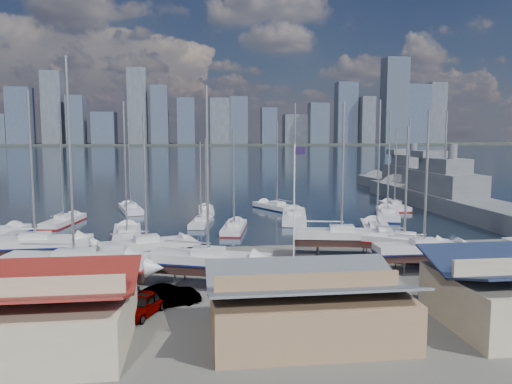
{
  "coord_description": "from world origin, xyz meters",
  "views": [
    {
      "loc": [
        -7.02,
        -55.72,
        12.69
      ],
      "look_at": [
        1.0,
        8.0,
        5.32
      ],
      "focal_mm": 35.0,
      "sensor_mm": 36.0,
      "label": 1
    }
  ],
  "objects": [
    {
      "name": "shed_grey",
      "position": [
        0.0,
        -26.0,
        2.15
      ],
      "size": [
        12.6,
        8.4,
        4.17
      ],
      "color": "#8C6B4C",
      "rests_on": "ground"
    },
    {
      "name": "sailboat_moored_10",
      "position": [
        22.55,
        17.03,
        0.31
      ],
      "size": [
        6.74,
        11.8,
        17.02
      ],
      "rotation": [
        0.0,
        0.0,
        1.24
      ],
      "color": "black",
      "rests_on": "water"
    },
    {
      "name": "sailboat_moored_2",
      "position": [
        -17.42,
        27.71,
        0.32
      ],
      "size": [
        5.24,
        10.52,
        15.3
      ],
      "rotation": [
        0.0,
        0.0,
        1.82
      ],
      "color": "black",
      "rests_on": "water"
    },
    {
      "name": "sailboat_cradle_4",
      "position": [
        8.3,
        -5.87,
        2.08
      ],
      "size": [
        10.19,
        4.59,
        16.07
      ],
      "rotation": [
        0.0,
        0.0,
        -0.19
      ],
      "color": "#2D2D33",
      "rests_on": "ground"
    },
    {
      "name": "flagpole",
      "position": [
        2.29,
        -10.78,
        6.8
      ],
      "size": [
        1.05,
        0.12,
        11.84
      ],
      "color": "white",
      "rests_on": "ground"
    },
    {
      "name": "car_b",
      "position": [
        -9.01,
        -19.2,
        0.78
      ],
      "size": [
        4.99,
        3.18,
        1.55
      ],
      "primitive_type": "imported",
      "rotation": [
        0.0,
        0.0,
        1.93
      ],
      "color": "gray",
      "rests_on": "ground"
    },
    {
      "name": "sailboat_moored_7",
      "position": [
        7.72,
        15.96,
        0.33
      ],
      "size": [
        5.65,
        12.39,
        18.07
      ],
      "rotation": [
        0.0,
        0.0,
        1.37
      ],
      "color": "black",
      "rests_on": "water"
    },
    {
      "name": "ground",
      "position": [
        0.0,
        -10.0,
        0.0
      ],
      "size": [
        1400.0,
        1400.0,
        0.0
      ],
      "primitive_type": "plane",
      "color": "#605E59",
      "rests_on": "ground"
    },
    {
      "name": "sailboat_moored_11",
      "position": [
        27.31,
        25.69,
        0.31
      ],
      "size": [
        3.22,
        9.71,
        14.31
      ],
      "rotation": [
        0.0,
        0.0,
        1.51
      ],
      "color": "black",
      "rests_on": "water"
    },
    {
      "name": "sailboat_cradle_6",
      "position": [
        13.85,
        -8.98,
        1.95
      ],
      "size": [
        8.1,
        6.63,
        13.55
      ],
      "rotation": [
        0.0,
        0.0,
        -0.61
      ],
      "color": "#2D2D33",
      "rests_on": "ground"
    },
    {
      "name": "sailboat_cradle_0",
      "position": [
        -22.19,
        -6.43,
        2.11
      ],
      "size": [
        10.52,
        3.14,
        16.84
      ],
      "rotation": [
        0.0,
        0.0,
        0.02
      ],
      "color": "#2D2D33",
      "rests_on": "ground"
    },
    {
      "name": "car_c",
      "position": [
        1.7,
        -18.98,
        0.79
      ],
      "size": [
        2.99,
        5.83,
        1.58
      ],
      "primitive_type": "imported",
      "rotation": [
        0.0,
        0.0,
        0.07
      ],
      "color": "gray",
      "rests_on": "ground"
    },
    {
      "name": "sailboat_moored_3",
      "position": [
        -15.11,
        5.25,
        0.31
      ],
      "size": [
        4.62,
        11.96,
        17.43
      ],
      "rotation": [
        0.0,
        0.0,
        1.69
      ],
      "color": "black",
      "rests_on": "water"
    },
    {
      "name": "sailboat_cradle_5",
      "position": [
        14.03,
        -12.85,
        2.01
      ],
      "size": [
        9.22,
        2.73,
        14.92
      ],
      "rotation": [
        0.0,
        0.0,
        -0.02
      ],
      "color": "#2D2D33",
      "rests_on": "ground"
    },
    {
      "name": "sailboat_moored_4",
      "position": [
        -6.06,
        14.1,
        0.33
      ],
      "size": [
        3.76,
        8.41,
        12.27
      ],
      "rotation": [
        0.0,
        0.0,
        1.38
      ],
      "color": "black",
      "rests_on": "water"
    },
    {
      "name": "shed_red",
      "position": [
        -18.0,
        -26.0,
        2.32
      ],
      "size": [
        14.7,
        9.45,
        4.51
      ],
      "color": "#BFB293",
      "rests_on": "ground"
    },
    {
      "name": "sailboat_moored_6",
      "position": [
        -1.78,
        9.1,
        0.31
      ],
      "size": [
        4.39,
        9.65,
        13.93
      ],
      "rotation": [
        0.0,
        0.0,
        1.37
      ],
      "color": "black",
      "rests_on": "water"
    },
    {
      "name": "naval_ship_west",
      "position": [
        39.54,
        47.89,
        1.66
      ],
      "size": [
        8.63,
        43.25,
        17.87
      ],
      "rotation": [
        0.0,
        0.0,
        1.61
      ],
      "color": "slate",
      "rests_on": "water"
    },
    {
      "name": "sailboat_cradle_2",
      "position": [
        -11.56,
        -7.94,
        2.01
      ],
      "size": [
        9.25,
        4.95,
        14.65
      ],
      "rotation": [
        0.0,
        0.0,
        0.29
      ],
      "color": "#2D2D33",
      "rests_on": "ground"
    },
    {
      "name": "car_d",
      "position": [
        6.62,
        -19.22,
        0.69
      ],
      "size": [
        2.55,
        4.97,
        1.38
      ],
      "primitive_type": "imported",
      "rotation": [
        0.0,
        0.0,
        0.13
      ],
      "color": "gray",
      "rests_on": "ground"
    },
    {
      "name": "skyline",
      "position": [
        -7.83,
        553.76,
        39.09
      ],
      "size": [
        639.14,
        43.8,
        107.69
      ],
      "color": "#475166",
      "rests_on": "far_shore"
    },
    {
      "name": "sailboat_cradle_1",
      "position": [
        -16.62,
        -15.09,
        2.21
      ],
      "size": [
        12.12,
        5.2,
        18.74
      ],
      "rotation": [
        0.0,
        0.0,
        -0.17
      ],
      "color": "#2D2D33",
      "rests_on": "ground"
    },
    {
      "name": "sailboat_cradle_3",
      "position": [
        -5.89,
        -14.81,
        2.1
      ],
      "size": [
        10.66,
        6.26,
        16.6
      ],
      "rotation": [
        0.0,
        0.0,
        -0.35
      ],
      "color": "#2D2D33",
      "rests_on": "ground"
    },
    {
      "name": "naval_ship_east",
      "position": [
        35.67,
        24.82,
        1.67
      ],
      "size": [
        8.08,
        49.76,
        18.48
      ],
      "rotation": [
        0.0,
        0.0,
        1.57
      ],
      "color": "slate",
      "rests_on": "water"
    },
    {
      "name": "water",
      "position": [
        0.0,
        300.0,
        -0.15
      ],
      "size": [
        1400.0,
        600.0,
        0.4
      ],
      "primitive_type": "cube",
      "color": "#19233A",
      "rests_on": "ground"
    },
    {
      "name": "car_a",
      "position": [
        -10.72,
        -20.97,
        0.8
      ],
      "size": [
        3.67,
        5.03,
        1.59
      ],
      "primitive_type": "imported",
      "rotation": [
        0.0,
        0.0,
        -0.43
      ],
      "color": "gray",
      "rests_on": "ground"
    },
    {
      "name": "sailboat_moored_8",
      "position": [
        6.99,
        26.91,
        0.31
      ],
      "size": [
        7.53,
        10.7,
        15.76
      ],
      "rotation": [
        0.0,
        0.0,
        2.06
      ],
      "color": "black",
      "rests_on": "water"
    },
    {
      "name": "sailboat_moored_5",
      "position": [
        -5.06,
        24.94,
        0.31
      ],
      "size": [
        2.46,
        8.55,
        12.75
      ],
      "rotation": [
        0.0,
        0.0,
        1.56
      ],
      "color": "black",
      "rests_on": "water"
    },
    {
      "name": "sailboat_moored_1",
      "position": [
        -25.48,
        17.13,
        0.31
      ],
      "size": [
        4.52,
        10.3,
        14.89
      ],
      "rotation": [
        0.0,
        0.0,
        1.39
      ],
      "color": "black",
      "rests_on": "water"
    },
    {
      "name": "sailboat_moored_9",
      "position": [
        16.14,
        4.53,
        0.33
      ],
      "size": [
        6.12,
        12.26,
        17.84
      ],
      "rotation": [
        0.0,
        0.0,
        1.32
      ],
      "color": "black",
      "rests_on": "water"
    },
    {
      "name": "far_shore",
      "position": [
        0.0,
        560.0,
        1.1
      ],
      "size": [
        1400.0,
        80.0,
        2.2
      ],
      "primitive_type": "cube",
      "color": "#2D332D",
      "rests_on": "ground"
    }
  ]
}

